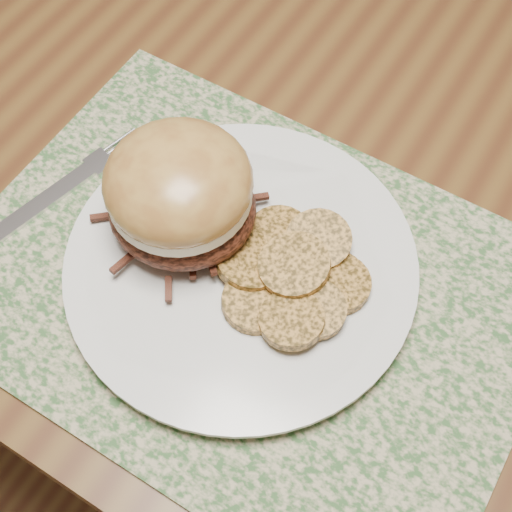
{
  "coord_description": "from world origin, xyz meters",
  "views": [
    {
      "loc": [
        0.25,
        -0.47,
        1.25
      ],
      "look_at": [
        0.11,
        -0.25,
        0.79
      ],
      "focal_mm": 50.0,
      "sensor_mm": 36.0,
      "label": 1
    }
  ],
  "objects": [
    {
      "name": "ground",
      "position": [
        0.0,
        0.0,
        0.0
      ],
      "size": [
        3.5,
        3.5,
        0.0
      ],
      "primitive_type": "plane",
      "color": "#552F1D",
      "rests_on": "ground"
    },
    {
      "name": "dining_table",
      "position": [
        0.0,
        0.0,
        0.67
      ],
      "size": [
        1.5,
        0.9,
        0.75
      ],
      "color": "brown",
      "rests_on": "ground"
    },
    {
      "name": "placemat",
      "position": [
        0.1,
        -0.26,
        0.75
      ],
      "size": [
        0.45,
        0.33,
        0.0
      ],
      "primitive_type": "cube",
      "color": "#33582D",
      "rests_on": "dining_table"
    },
    {
      "name": "dinner_plate",
      "position": [
        0.09,
        -0.25,
        0.76
      ],
      "size": [
        0.26,
        0.26,
        0.02
      ],
      "primitive_type": "cylinder",
      "color": "silver",
      "rests_on": "placemat"
    },
    {
      "name": "pork_sandwich",
      "position": [
        0.04,
        -0.24,
        0.81
      ],
      "size": [
        0.14,
        0.13,
        0.09
      ],
      "rotation": [
        0.0,
        0.0,
        0.2
      ],
      "color": "black",
      "rests_on": "dinner_plate"
    },
    {
      "name": "roasted_potatoes",
      "position": [
        0.14,
        -0.24,
        0.78
      ],
      "size": [
        0.14,
        0.14,
        0.03
      ],
      "color": "#B17A34",
      "rests_on": "dinner_plate"
    },
    {
      "name": "fork",
      "position": [
        -0.08,
        -0.27,
        0.76
      ],
      "size": [
        0.06,
        0.19,
        0.0
      ],
      "rotation": [
        0.0,
        0.0,
        -0.24
      ],
      "color": "silver",
      "rests_on": "placemat"
    }
  ]
}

